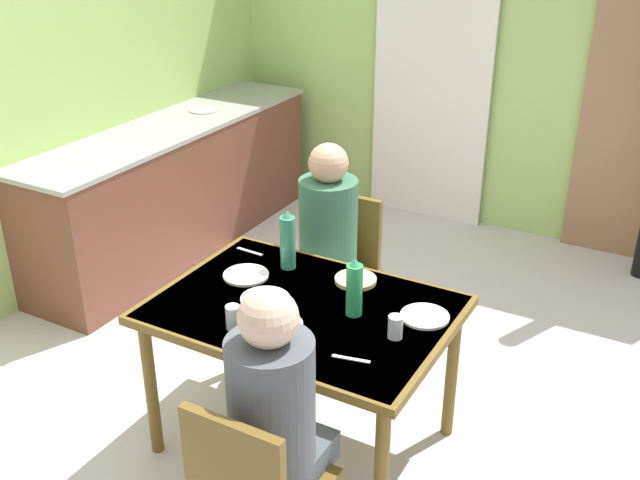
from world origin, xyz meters
TOP-DOWN VIEW (x-y plane):
  - ground_plane at (0.00, 0.00)m, footprint 6.98×6.98m
  - wall_back at (0.00, 2.69)m, footprint 4.03×0.10m
  - wall_left at (-1.91, 0.67)m, footprint 0.10×4.03m
  - curtain_panel at (-0.27, 2.59)m, footprint 0.90×0.03m
  - kitchen_counter at (-1.58, 1.21)m, footprint 0.61×2.49m
  - dining_table at (0.26, -0.17)m, footprint 1.26×0.90m
  - chair_far_diner at (0.01, 0.63)m, footprint 0.40×0.40m
  - person_near_diner at (0.54, -0.84)m, footprint 0.30×0.37m
  - person_far_diner at (0.01, 0.49)m, footprint 0.30×0.37m
  - water_bottle_green_near at (0.48, -0.12)m, footprint 0.07×0.07m
  - water_bottle_green_far at (0.02, 0.10)m, footprint 0.07×0.07m
  - serving_bowl_center at (0.30, -0.41)m, footprint 0.17×0.17m
  - dinner_plate_near_left at (-0.10, -0.07)m, footprint 0.21×0.21m
  - dinner_plate_near_right at (0.75, -0.01)m, footprint 0.21×0.21m
  - dinner_plate_far_center at (0.09, -0.21)m, footprint 0.22×0.22m
  - drinking_glass_by_near_diner at (0.70, -0.20)m, footprint 0.06×0.06m
  - drinking_glass_by_far_diner at (0.10, -0.46)m, footprint 0.06×0.06m
  - bread_plate_sliced at (0.36, 0.13)m, footprint 0.19×0.19m
  - cutlery_knife_near at (-0.23, 0.15)m, footprint 0.15×0.02m
  - cutlery_fork_near at (0.62, -0.42)m, footprint 0.15×0.05m

SIDE VIEW (x-z plane):
  - ground_plane at x=0.00m, z-range 0.00..0.00m
  - kitchen_counter at x=-1.58m, z-range 0.00..0.91m
  - chair_far_diner at x=0.01m, z-range 0.06..0.93m
  - dining_table at x=0.26m, z-range 0.29..1.02m
  - cutlery_knife_near at x=-0.23m, z-range 0.73..0.74m
  - cutlery_fork_near at x=0.62m, z-range 0.73..0.74m
  - dinner_plate_near_left at x=-0.10m, z-range 0.73..0.74m
  - dinner_plate_near_right at x=0.75m, z-range 0.73..0.74m
  - dinner_plate_far_center at x=0.09m, z-range 0.73..0.74m
  - bread_plate_sliced at x=0.36m, z-range 0.73..0.75m
  - serving_bowl_center at x=0.30m, z-range 0.73..0.79m
  - drinking_glass_by_near_diner at x=0.70m, z-range 0.73..0.83m
  - person_near_diner at x=0.54m, z-range 0.40..1.17m
  - person_far_diner at x=0.01m, z-range 0.40..1.17m
  - drinking_glass_by_far_diner at x=0.10m, z-range 0.73..0.83m
  - water_bottle_green_near at x=0.48m, z-range 0.72..0.99m
  - water_bottle_green_far at x=0.02m, z-range 0.72..1.01m
  - curtain_panel at x=-0.27m, z-range 0.00..2.14m
  - wall_back at x=0.00m, z-range 0.00..2.55m
  - wall_left at x=-1.91m, z-range 0.00..2.55m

